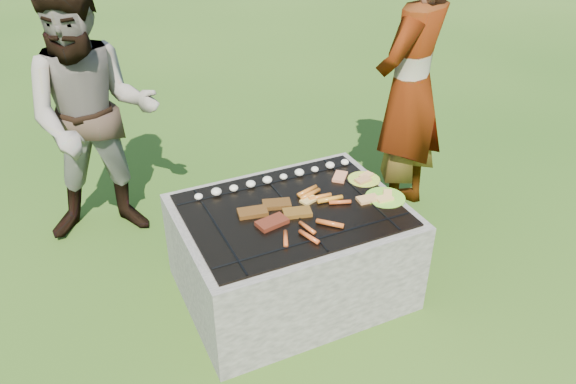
# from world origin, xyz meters

# --- Properties ---
(lawn) EXTENTS (60.00, 60.00, 0.00)m
(lawn) POSITION_xyz_m (0.00, 0.00, 0.00)
(lawn) COLOR #1F4511
(lawn) RESTS_ON ground
(fire_pit) EXTENTS (1.30, 1.00, 0.62)m
(fire_pit) POSITION_xyz_m (0.00, 0.00, 0.28)
(fire_pit) COLOR #A39C91
(fire_pit) RESTS_ON ground
(mushrooms) EXTENTS (1.05, 0.06, 0.05)m
(mushrooms) POSITION_xyz_m (0.03, 0.33, 0.63)
(mushrooms) COLOR #F2E6CD
(mushrooms) RESTS_ON fire_pit
(pork_slabs) EXTENTS (0.41, 0.29, 0.03)m
(pork_slabs) POSITION_xyz_m (-0.12, -0.01, 0.62)
(pork_slabs) COLOR brown
(pork_slabs) RESTS_ON fire_pit
(sausages) EXTENTS (0.54, 0.53, 0.03)m
(sausages) POSITION_xyz_m (0.12, -0.08, 0.63)
(sausages) COLOR orange
(sausages) RESTS_ON fire_pit
(bread_on_grate) EXTENTS (0.45, 0.42, 0.02)m
(bread_on_grate) POSITION_xyz_m (0.37, 0.04, 0.62)
(bread_on_grate) COLOR tan
(bread_on_grate) RESTS_ON fire_pit
(plate_far) EXTENTS (0.23, 0.23, 0.03)m
(plate_far) POSITION_xyz_m (0.56, 0.12, 0.61)
(plate_far) COLOR yellow
(plate_far) RESTS_ON fire_pit
(plate_near) EXTENTS (0.30, 0.30, 0.03)m
(plate_near) POSITION_xyz_m (0.56, -0.13, 0.61)
(plate_near) COLOR #AED633
(plate_near) RESTS_ON fire_pit
(cook) EXTENTS (0.85, 0.75, 1.95)m
(cook) POSITION_xyz_m (1.14, 0.50, 0.98)
(cook) COLOR #AA9D8E
(cook) RESTS_ON ground
(bystander) EXTENTS (0.99, 0.84, 1.78)m
(bystander) POSITION_xyz_m (-0.89, 1.15, 0.89)
(bystander) COLOR gray
(bystander) RESTS_ON ground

